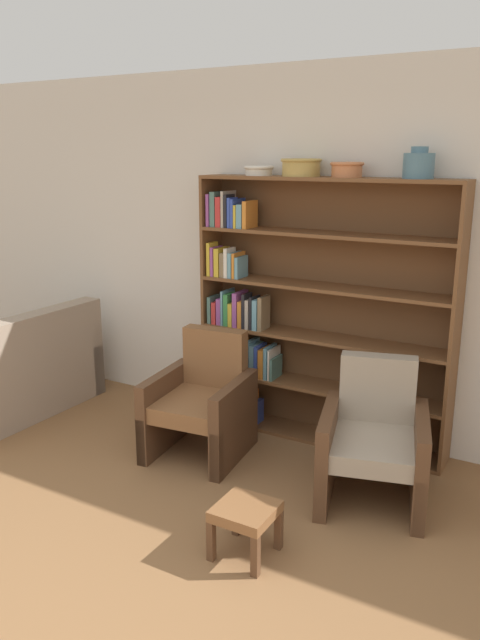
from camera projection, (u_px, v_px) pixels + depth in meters
name	position (u px, v px, depth m)	size (l,w,h in m)	color
wall_back	(335.00, 257.00, 4.61)	(12.00, 0.06, 2.75)	silver
bookshelf	(297.00, 315.00, 4.68)	(1.92, 0.30, 1.96)	brown
bowl_brass	(259.00, 170.00, 4.55)	(0.22, 0.22, 0.07)	silver
bowl_terracotta	(301.00, 166.00, 4.38)	(0.29, 0.29, 0.12)	tan
bowl_sage	(347.00, 169.00, 4.22)	(0.23, 0.23, 0.10)	#C67547
vase_tall	(419.00, 165.00, 3.98)	(0.20, 0.20, 0.20)	slate
couch	(9.00, 377.00, 5.21)	(0.87, 1.49, 0.88)	gray
armchair_leather	(202.00, 402.00, 4.51)	(0.71, 0.75, 0.87)	brown
armchair_cushioned	(374.00, 441.00, 3.89)	(0.80, 0.83, 0.87)	brown
footstool	(245.00, 516.00, 3.35)	(0.31, 0.31, 0.29)	brown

